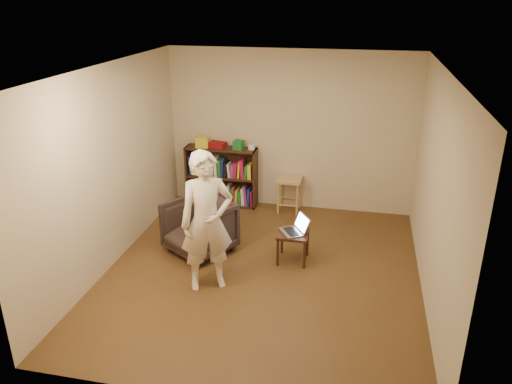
% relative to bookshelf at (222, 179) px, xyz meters
% --- Properties ---
extents(floor, '(4.50, 4.50, 0.00)m').
position_rel_bookshelf_xyz_m(floor, '(1.13, -2.09, -0.44)').
color(floor, '#4F3519').
rests_on(floor, ground).
extents(ceiling, '(4.50, 4.50, 0.00)m').
position_rel_bookshelf_xyz_m(ceiling, '(1.13, -2.09, 2.16)').
color(ceiling, silver).
rests_on(ceiling, wall_back).
extents(wall_back, '(4.00, 0.00, 4.00)m').
position_rel_bookshelf_xyz_m(wall_back, '(1.13, 0.16, 0.86)').
color(wall_back, '#C6B096').
rests_on(wall_back, floor).
extents(wall_left, '(0.00, 4.50, 4.50)m').
position_rel_bookshelf_xyz_m(wall_left, '(-0.87, -2.09, 0.86)').
color(wall_left, '#C6B096').
rests_on(wall_left, floor).
extents(wall_right, '(0.00, 4.50, 4.50)m').
position_rel_bookshelf_xyz_m(wall_right, '(3.13, -2.09, 0.86)').
color(wall_right, '#C6B096').
rests_on(wall_right, floor).
extents(bookshelf, '(1.20, 0.30, 1.00)m').
position_rel_bookshelf_xyz_m(bookshelf, '(0.00, 0.00, 0.00)').
color(bookshelf, black).
rests_on(bookshelf, floor).
extents(box_yellow, '(0.23, 0.18, 0.17)m').
position_rel_bookshelf_xyz_m(box_yellow, '(-0.31, -0.04, 0.65)').
color(box_yellow, yellow).
rests_on(box_yellow, bookshelf).
extents(red_cloth, '(0.31, 0.26, 0.09)m').
position_rel_bookshelf_xyz_m(red_cloth, '(-0.06, -0.00, 0.61)').
color(red_cloth, maroon).
rests_on(red_cloth, bookshelf).
extents(box_green, '(0.18, 0.18, 0.15)m').
position_rel_bookshelf_xyz_m(box_green, '(0.31, -0.04, 0.64)').
color(box_green, '#1D6F2A').
rests_on(box_green, bookshelf).
extents(box_white, '(0.09, 0.09, 0.07)m').
position_rel_bookshelf_xyz_m(box_white, '(0.52, 0.01, 0.60)').
color(box_white, white).
rests_on(box_white, bookshelf).
extents(stool, '(0.40, 0.40, 0.57)m').
position_rel_bookshelf_xyz_m(stool, '(1.17, -0.06, 0.02)').
color(stool, tan).
rests_on(stool, floor).
extents(armchair, '(1.10, 1.11, 0.74)m').
position_rel_bookshelf_xyz_m(armchair, '(0.16, -1.71, -0.07)').
color(armchair, '#302520').
rests_on(armchair, floor).
extents(side_table, '(0.41, 0.41, 0.42)m').
position_rel_bookshelf_xyz_m(side_table, '(1.47, -1.70, -0.09)').
color(side_table, black).
rests_on(side_table, floor).
extents(laptop, '(0.45, 0.45, 0.23)m').
position_rel_bookshelf_xyz_m(laptop, '(1.49, -1.67, 0.03)').
color(laptop, '#B0B0B5').
rests_on(laptop, side_table).
extents(person, '(0.76, 0.66, 1.74)m').
position_rel_bookshelf_xyz_m(person, '(0.54, -2.52, 0.43)').
color(person, beige).
rests_on(person, floor).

